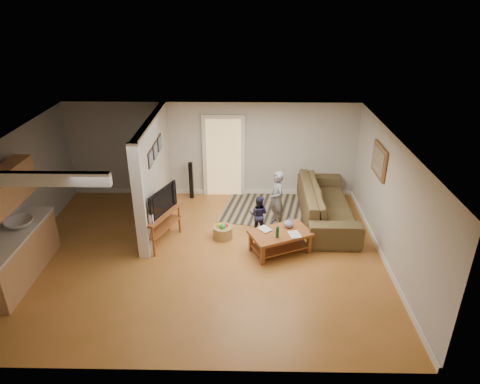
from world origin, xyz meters
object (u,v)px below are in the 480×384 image
speaker_left (164,209)px  toy_basket (223,232)px  child (276,224)px  toddler (258,232)px  coffee_table (281,236)px  speaker_right (191,180)px  sofa (325,219)px  tv_console (160,215)px

speaker_left → toy_basket: bearing=-6.5°
child → toddler: size_ratio=1.47×
coffee_table → toy_basket: coffee_table is taller
speaker_left → speaker_right: size_ratio=0.88×
sofa → speaker_left: 3.86m
speaker_left → speaker_right: speaker_right is taller
speaker_left → toddler: 2.23m
speaker_left → toy_basket: speaker_left is taller
tv_console → coffee_table: bearing=15.4°
speaker_left → toddler: speaker_left is taller
coffee_table → toy_basket: size_ratio=3.29×
toy_basket → child: size_ratio=0.32×
sofa → toy_basket: (-2.44, -0.90, 0.16)m
sofa → toy_basket: sofa is taller
coffee_table → tv_console: size_ratio=1.10×
toddler → tv_console: bearing=27.3°
coffee_table → speaker_left: speaker_left is taller
tv_console → child: 2.77m
sofa → coffee_table: size_ratio=2.07×
toy_basket → toddler: toddler is taller
sofa → child: bearing=102.3°
coffee_table → child: 1.23m
coffee_table → speaker_left: size_ratio=1.60×
tv_console → child: tv_console is taller
sofa → tv_console: (-3.75, -1.12, 0.69)m
sofa → toddler: 1.76m
sofa → tv_console: size_ratio=2.27×
coffee_table → child: (-0.03, 1.17, -0.38)m
speaker_right → toddler: (1.73, -1.75, -0.50)m
child → coffee_table: bearing=-16.2°
toy_basket → toddler: 0.85m
speaker_right → toddler: speaker_right is taller
speaker_left → toy_basket: size_ratio=2.06×
child → sofa: bearing=84.0°
toddler → sofa: bearing=-144.7°
coffee_table → tv_console: tv_console is taller
coffee_table → sofa: bearing=50.0°
coffee_table → toddler: 0.98m
tv_console → toddler: bearing=35.0°
sofa → speaker_right: 3.58m
tv_console → child: (2.54, 0.87, -0.69)m
speaker_left → child: size_ratio=0.66×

